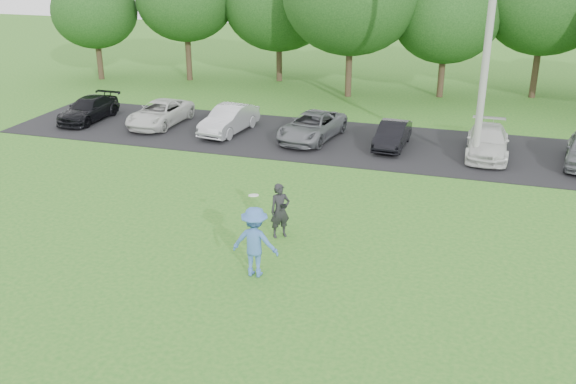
# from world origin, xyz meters

# --- Properties ---
(ground) EXTENTS (100.00, 100.00, 0.00)m
(ground) POSITION_xyz_m (0.00, 0.00, 0.00)
(ground) COLOR #26691E
(ground) RESTS_ON ground
(parking_lot) EXTENTS (32.00, 6.50, 0.03)m
(parking_lot) POSITION_xyz_m (0.00, 13.00, 0.01)
(parking_lot) COLOR black
(parking_lot) RESTS_ON ground
(utility_pole) EXTENTS (0.28, 0.28, 10.88)m
(utility_pole) POSITION_xyz_m (5.30, 11.69, 5.44)
(utility_pole) COLOR gray
(utility_pole) RESTS_ON ground
(frisbee_player) EXTENTS (1.28, 0.76, 2.32)m
(frisbee_player) POSITION_xyz_m (-0.03, 0.62, 0.98)
(frisbee_player) COLOR #3E68AF
(frisbee_player) RESTS_ON ground
(camera_bystander) EXTENTS (0.74, 0.70, 1.70)m
(camera_bystander) POSITION_xyz_m (-0.12, 3.06, 0.85)
(camera_bystander) COLOR black
(camera_bystander) RESTS_ON ground
(parked_cars) EXTENTS (27.74, 4.51, 1.24)m
(parked_cars) POSITION_xyz_m (-0.50, 12.90, 0.61)
(parked_cars) COLOR black
(parked_cars) RESTS_ON parking_lot
(tree_row) EXTENTS (42.39, 9.85, 8.64)m
(tree_row) POSITION_xyz_m (1.51, 22.76, 4.91)
(tree_row) COLOR #38281C
(tree_row) RESTS_ON ground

